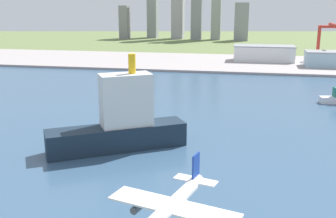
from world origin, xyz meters
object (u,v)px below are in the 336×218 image
at_px(cargo_ship, 121,122).
at_px(warehouse_main, 264,53).
at_px(warehouse_annex, 328,59).
at_px(airplane_landing, 170,208).
at_px(port_crane_red, 331,33).

bearing_deg(cargo_ship, warehouse_main, 76.00).
distance_m(cargo_ship, warehouse_annex, 312.98).
relative_size(cargo_ship, warehouse_annex, 1.40).
relative_size(airplane_landing, cargo_ship, 0.60).
relative_size(port_crane_red, warehouse_annex, 0.98).
bearing_deg(airplane_landing, warehouse_main, 85.00).
distance_m(port_crane_red, warehouse_annex, 56.02).
height_order(airplane_landing, cargo_ship, cargo_ship).
height_order(port_crane_red, warehouse_main, port_crane_red).
bearing_deg(warehouse_annex, port_crane_red, 78.67).
xyz_separation_m(warehouse_main, warehouse_annex, (65.56, -31.61, -0.81)).
height_order(airplane_landing, warehouse_main, airplane_landing).
height_order(warehouse_main, warehouse_annex, warehouse_main).
distance_m(airplane_landing, cargo_ship, 102.90).
distance_m(warehouse_main, warehouse_annex, 72.78).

